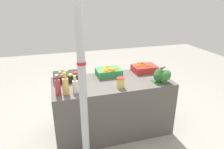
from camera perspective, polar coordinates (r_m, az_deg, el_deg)
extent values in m
plane|color=gray|center=(3.31, 0.00, -15.11)|extent=(10.00, 10.00, 0.00)
cube|color=#56514C|center=(3.08, 0.00, -8.92)|extent=(1.71, 0.80, 0.83)
cylinder|color=#B7BABF|center=(2.01, -8.70, 1.97)|extent=(0.08, 0.08, 2.61)
cylinder|color=red|center=(2.00, -8.77, 3.20)|extent=(0.09, 0.09, 0.03)
cube|color=black|center=(2.98, -12.86, -0.62)|extent=(0.38, 0.28, 0.11)
sphere|color=#BC562D|center=(2.90, -14.11, -0.48)|extent=(0.07, 0.07, 0.07)
sphere|color=red|center=(2.93, -10.37, 0.16)|extent=(0.08, 0.08, 0.08)
sphere|color=#9EBC42|center=(2.89, -11.79, -0.40)|extent=(0.08, 0.08, 0.08)
sphere|color=#9EBC42|center=(3.03, -12.91, 0.70)|extent=(0.07, 0.07, 0.07)
sphere|color=#BC562D|center=(3.02, -13.34, 0.50)|extent=(0.07, 0.07, 0.07)
sphere|color=#9EBC42|center=(3.01, -14.64, 0.39)|extent=(0.06, 0.06, 0.06)
sphere|color=red|center=(2.88, -13.34, -0.43)|extent=(0.06, 0.06, 0.06)
cube|color=#2D8442|center=(3.08, -0.98, 0.62)|extent=(0.38, 0.28, 0.11)
sphere|color=orange|center=(3.07, 1.30, 1.40)|extent=(0.07, 0.07, 0.07)
sphere|color=orange|center=(2.96, -2.63, 0.59)|extent=(0.08, 0.08, 0.08)
sphere|color=orange|center=(3.12, -1.32, 1.93)|extent=(0.08, 0.08, 0.08)
sphere|color=orange|center=(3.02, -0.87, 1.33)|extent=(0.08, 0.08, 0.08)
sphere|color=orange|center=(2.99, 0.16, 1.07)|extent=(0.09, 0.09, 0.09)
sphere|color=orange|center=(3.02, -0.30, 1.06)|extent=(0.07, 0.07, 0.07)
sphere|color=orange|center=(2.99, -1.55, 0.84)|extent=(0.08, 0.08, 0.08)
sphere|color=orange|center=(3.06, -1.90, 1.26)|extent=(0.09, 0.09, 0.09)
sphere|color=orange|center=(2.96, -1.57, 0.79)|extent=(0.07, 0.07, 0.07)
cube|color=red|center=(3.28, 9.22, 1.67)|extent=(0.38, 0.28, 0.11)
cone|color=orange|center=(3.23, 10.81, 2.49)|extent=(0.14, 0.06, 0.02)
cone|color=orange|center=(3.34, 8.71, 3.27)|extent=(0.16, 0.03, 0.03)
cone|color=orange|center=(3.23, 8.33, 2.59)|extent=(0.17, 0.06, 0.02)
cone|color=orange|center=(3.16, 8.39, 2.45)|extent=(0.16, 0.04, 0.02)
cone|color=orange|center=(3.28, 9.02, 2.84)|extent=(0.15, 0.07, 0.02)
cone|color=orange|center=(3.35, 8.49, 3.46)|extent=(0.15, 0.06, 0.03)
cone|color=orange|center=(3.25, 8.70, 2.84)|extent=(0.16, 0.04, 0.03)
cube|color=#2D602D|center=(2.94, 13.70, -2.04)|extent=(0.22, 0.18, 0.01)
ellipsoid|color=#2D602D|center=(2.90, 13.25, -0.06)|extent=(0.14, 0.14, 0.17)
cylinder|color=#B2C693|center=(2.94, 13.11, -1.69)|extent=(0.03, 0.03, 0.02)
ellipsoid|color=#387033|center=(2.88, 14.84, -0.32)|extent=(0.15, 0.15, 0.15)
cylinder|color=#B2C693|center=(2.92, 14.68, -2.01)|extent=(0.03, 0.03, 0.02)
ellipsoid|color=#427F3D|center=(2.91, 15.38, -0.12)|extent=(0.12, 0.12, 0.16)
cylinder|color=#B2C693|center=(2.94, 15.20, -1.85)|extent=(0.03, 0.03, 0.02)
ellipsoid|color=#2D602D|center=(2.89, 13.16, -0.45)|extent=(0.14, 0.14, 0.15)
cylinder|color=#B2C693|center=(2.92, 13.04, -1.82)|extent=(0.03, 0.03, 0.02)
cylinder|color=#B2333D|center=(2.54, -15.22, -3.59)|extent=(0.07, 0.07, 0.20)
cone|color=#B2333D|center=(2.50, -15.46, -1.28)|extent=(0.07, 0.07, 0.02)
cylinder|color=#B2333D|center=(2.49, -15.52, -0.72)|extent=(0.03, 0.03, 0.04)
cylinder|color=silver|center=(2.48, -15.57, -0.19)|extent=(0.04, 0.04, 0.01)
cylinder|color=gold|center=(2.54, -13.10, -3.33)|extent=(0.08, 0.08, 0.21)
cone|color=gold|center=(2.50, -13.32, -0.94)|extent=(0.08, 0.08, 0.02)
cylinder|color=gold|center=(2.49, -13.38, -0.22)|extent=(0.03, 0.03, 0.04)
cylinder|color=gold|center=(2.47, -13.44, 0.42)|extent=(0.04, 0.04, 0.01)
cylinder|color=beige|center=(2.56, -10.42, -3.49)|extent=(0.07, 0.07, 0.16)
cone|color=beige|center=(2.52, -10.56, -1.62)|extent=(0.07, 0.07, 0.02)
cylinder|color=beige|center=(2.51, -10.60, -1.05)|extent=(0.03, 0.03, 0.04)
cylinder|color=gold|center=(2.50, -10.64, -0.52)|extent=(0.04, 0.04, 0.01)
cylinder|color=#DBBC56|center=(2.67, 2.46, -2.49)|extent=(0.10, 0.10, 0.13)
cylinder|color=red|center=(2.64, 2.48, -1.08)|extent=(0.11, 0.11, 0.01)
cube|color=#4C3D2D|center=(2.86, 14.08, 1.36)|extent=(0.02, 0.02, 0.01)
ellipsoid|color=#7A664C|center=(2.85, 14.12, 1.80)|extent=(0.08, 0.05, 0.04)
sphere|color=#897556|center=(2.86, 14.93, 2.06)|extent=(0.03, 0.03, 0.03)
cone|color=#4C3D28|center=(2.87, 15.15, 2.07)|extent=(0.02, 0.01, 0.01)
cube|color=#7A664C|center=(2.83, 13.11, 1.83)|extent=(0.04, 0.02, 0.01)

